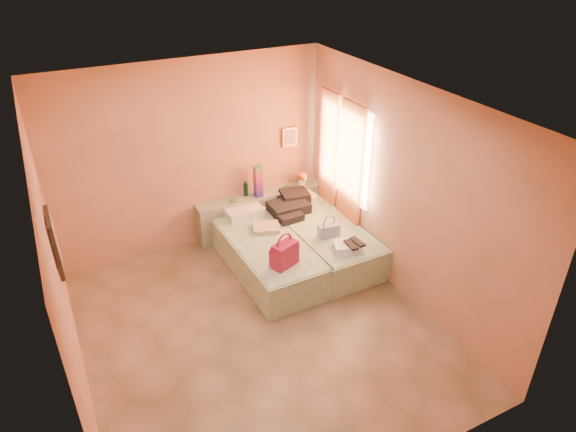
% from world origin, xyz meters
% --- Properties ---
extents(ground, '(4.50, 4.50, 0.00)m').
position_xyz_m(ground, '(0.00, 0.00, 0.00)').
color(ground, tan).
rests_on(ground, ground).
extents(room_walls, '(4.02, 4.51, 2.81)m').
position_xyz_m(room_walls, '(0.21, 0.57, 1.79)').
color(room_walls, tan).
rests_on(room_walls, ground).
extents(headboard_ledge, '(2.05, 0.30, 0.65)m').
position_xyz_m(headboard_ledge, '(0.98, 2.10, 0.33)').
color(headboard_ledge, gray).
rests_on(headboard_ledge, ground).
extents(bed_left, '(0.94, 2.02, 0.50)m').
position_xyz_m(bed_left, '(0.60, 1.05, 0.25)').
color(bed_left, beige).
rests_on(bed_left, ground).
extents(bed_right, '(0.94, 2.02, 0.50)m').
position_xyz_m(bed_right, '(1.50, 1.05, 0.25)').
color(bed_right, beige).
rests_on(bed_right, ground).
extents(water_bottle, '(0.07, 0.07, 0.23)m').
position_xyz_m(water_bottle, '(0.76, 2.16, 0.76)').
color(water_bottle, '#153A20').
rests_on(water_bottle, headboard_ledge).
extents(rainbow_box, '(0.12, 0.12, 0.50)m').
position_xyz_m(rainbow_box, '(0.93, 2.06, 0.90)').
color(rainbow_box, '#9B133C').
rests_on(rainbow_box, headboard_ledge).
extents(small_dish, '(0.15, 0.15, 0.03)m').
position_xyz_m(small_dish, '(0.53, 2.07, 0.66)').
color(small_dish, '#437C50').
rests_on(small_dish, headboard_ledge).
extents(green_book, '(0.23, 0.20, 0.03)m').
position_xyz_m(green_book, '(1.40, 2.05, 0.67)').
color(green_book, '#284C2C').
rests_on(green_book, headboard_ledge).
extents(flower_vase, '(0.28, 0.28, 0.28)m').
position_xyz_m(flower_vase, '(1.68, 2.05, 0.79)').
color(flower_vase, white).
rests_on(flower_vase, headboard_ledge).
extents(magenta_handbag, '(0.40, 0.31, 0.33)m').
position_xyz_m(magenta_handbag, '(0.56, 0.44, 0.67)').
color(magenta_handbag, '#9B133C').
rests_on(magenta_handbag, bed_left).
extents(khaki_garment, '(0.45, 0.40, 0.06)m').
position_xyz_m(khaki_garment, '(0.72, 1.33, 0.53)').
color(khaki_garment, tan).
rests_on(khaki_garment, bed_left).
extents(clothes_pile, '(0.66, 0.66, 0.19)m').
position_xyz_m(clothes_pile, '(1.30, 1.65, 0.59)').
color(clothes_pile, black).
rests_on(clothes_pile, bed_right).
extents(blue_handbag, '(0.31, 0.16, 0.19)m').
position_xyz_m(blue_handbag, '(1.42, 0.76, 0.60)').
color(blue_handbag, '#394789').
rests_on(blue_handbag, bed_right).
extents(towel_stack, '(0.43, 0.40, 0.10)m').
position_xyz_m(towel_stack, '(1.48, 0.35, 0.55)').
color(towel_stack, white).
rests_on(towel_stack, bed_right).
extents(sandal_pair, '(0.20, 0.26, 0.03)m').
position_xyz_m(sandal_pair, '(1.54, 0.30, 0.61)').
color(sandal_pair, black).
rests_on(sandal_pair, towel_stack).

